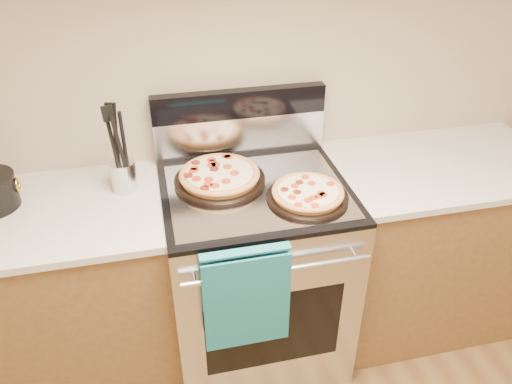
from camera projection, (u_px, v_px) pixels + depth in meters
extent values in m
plane|color=tan|center=(237.00, 57.00, 2.08)|extent=(4.00, 0.00, 4.00)
cube|color=#B7B7BC|center=(255.00, 274.00, 2.28)|extent=(0.76, 0.68, 0.90)
cube|color=black|center=(274.00, 330.00, 2.01)|extent=(0.56, 0.01, 0.40)
cube|color=black|center=(255.00, 190.00, 2.03)|extent=(0.76, 0.68, 0.02)
cube|color=silver|center=(240.00, 135.00, 2.23)|extent=(0.76, 0.06, 0.18)
cube|color=black|center=(239.00, 103.00, 2.15)|extent=(0.76, 0.06, 0.12)
cylinder|color=silver|center=(279.00, 271.00, 1.78)|extent=(0.70, 0.03, 0.03)
cube|color=gray|center=(257.00, 191.00, 2.00)|extent=(0.70, 0.55, 0.01)
cube|color=brown|center=(55.00, 303.00, 2.15)|extent=(1.00, 0.62, 0.88)
cube|color=beige|center=(29.00, 217.00, 1.90)|extent=(1.02, 0.64, 0.03)
cube|color=brown|center=(427.00, 245.00, 2.48)|extent=(1.00, 0.62, 0.88)
cube|color=beige|center=(445.00, 166.00, 2.23)|extent=(1.02, 0.64, 0.03)
cylinder|color=silver|center=(124.00, 176.00, 2.00)|extent=(0.12, 0.12, 0.13)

